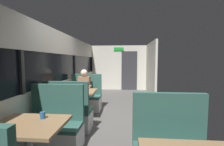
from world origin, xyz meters
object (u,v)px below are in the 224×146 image
object	(u,v)px
seated_passenger	(85,93)
coffee_cup_secondary	(43,115)
bench_near_window_facing_entry	(54,130)
bench_mid_window_facing_end	(69,115)
dining_table_near_window	(28,131)
bench_mid_window_facing_entry	(85,99)
dining_table_mid_window	(78,94)

from	to	relation	value
seated_passenger	coffee_cup_secondary	xyz separation A→B (m)	(0.10, -2.58, 0.25)
bench_near_window_facing_entry	bench_mid_window_facing_end	bearing A→B (deg)	90.00
dining_table_near_window	bench_mid_window_facing_entry	xyz separation A→B (m)	(0.00, 2.82, -0.31)
dining_table_near_window	bench_mid_window_facing_entry	size ratio (longest dim) A/B	0.82
dining_table_mid_window	bench_mid_window_facing_entry	xyz separation A→B (m)	(0.00, 0.70, -0.31)
dining_table_near_window	bench_near_window_facing_entry	world-z (taller)	bench_near_window_facing_entry
seated_passenger	bench_mid_window_facing_end	bearing A→B (deg)	-90.00
dining_table_near_window	seated_passenger	world-z (taller)	seated_passenger
bench_near_window_facing_entry	dining_table_mid_window	bearing A→B (deg)	90.00
bench_mid_window_facing_end	coffee_cup_secondary	xyz separation A→B (m)	(0.10, -1.25, 0.46)
bench_mid_window_facing_entry	seated_passenger	distance (m)	0.22
dining_table_near_window	coffee_cup_secondary	bearing A→B (deg)	59.27
bench_near_window_facing_entry	dining_table_mid_window	distance (m)	1.45
dining_table_mid_window	bench_mid_window_facing_entry	bearing A→B (deg)	90.00
bench_mid_window_facing_end	dining_table_mid_window	bearing A→B (deg)	90.00
seated_passenger	coffee_cup_secondary	world-z (taller)	seated_passenger
bench_near_window_facing_entry	dining_table_mid_window	xyz separation A→B (m)	(0.00, 1.42, 0.31)
seated_passenger	dining_table_mid_window	bearing A→B (deg)	-90.00
dining_table_mid_window	bench_mid_window_facing_end	xyz separation A→B (m)	(0.00, -0.70, -0.31)
bench_mid_window_facing_entry	coffee_cup_secondary	size ratio (longest dim) A/B	12.22
coffee_cup_secondary	bench_near_window_facing_entry	bearing A→B (deg)	100.76
bench_near_window_facing_entry	coffee_cup_secondary	xyz separation A→B (m)	(0.10, -0.53, 0.46)
dining_table_mid_window	seated_passenger	world-z (taller)	seated_passenger
bench_mid_window_facing_entry	seated_passenger	bearing A→B (deg)	-90.00
bench_mid_window_facing_end	bench_mid_window_facing_entry	size ratio (longest dim) A/B	1.00
dining_table_near_window	seated_passenger	xyz separation A→B (m)	(0.00, 2.75, -0.10)
dining_table_mid_window	dining_table_near_window	bearing A→B (deg)	-90.00
bench_near_window_facing_entry	bench_mid_window_facing_entry	world-z (taller)	same
seated_passenger	coffee_cup_secondary	size ratio (longest dim) A/B	14.00
dining_table_mid_window	seated_passenger	bearing A→B (deg)	90.00
bench_mid_window_facing_entry	seated_passenger	world-z (taller)	seated_passenger
coffee_cup_secondary	bench_mid_window_facing_entry	bearing A→B (deg)	92.18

